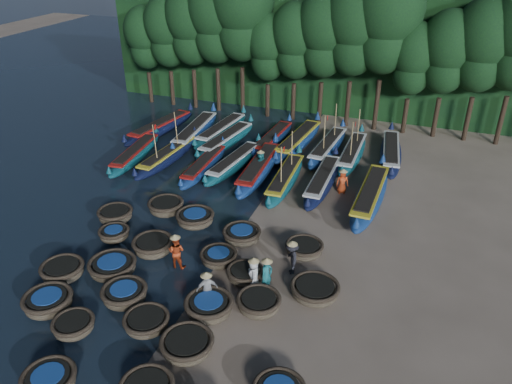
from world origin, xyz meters
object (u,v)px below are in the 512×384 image
(coracle_23, at_px, (242,235))
(coracle_12, at_px, (125,294))
(coracle_17, at_px, (219,257))
(long_boat_7, at_px, (323,181))
(coracle_19, at_px, (315,290))
(long_boat_13, at_px, (273,139))
(long_boat_9, at_px, (160,127))
(fisherman_2, at_px, (176,251))
(coracle_10, at_px, (63,271))
(long_boat_4, at_px, (234,163))
(coracle_20, at_px, (115,215))
(fisherman_5, at_px, (261,163))
(coracle_6, at_px, (74,325))
(long_boat_1, at_px, (135,154))
(long_boat_14, at_px, (298,141))
(long_boat_2, at_px, (168,156))
(coracle_22, at_px, (195,218))
(fisherman_4, at_px, (207,288))
(coracle_15, at_px, (114,234))
(fisherman_0, at_px, (254,274))
(coracle_5, at_px, (48,302))
(coracle_24, at_px, (304,248))
(coracle_18, at_px, (245,274))
(long_boat_17, at_px, (391,153))
(coracle_13, at_px, (209,306))
(coracle_7, at_px, (147,322))
(long_boat_6, at_px, (285,179))
(long_boat_15, at_px, (328,147))
(long_boat_16, at_px, (352,153))
(long_boat_10, at_px, (195,132))
(fisherman_3, at_px, (292,257))
(coracle_8, at_px, (187,345))
(coracle_21, at_px, (166,207))
(coracle_16, at_px, (153,246))
(fisherman_1, at_px, (267,274))
(coracle_11, at_px, (113,266))
(long_boat_8, at_px, (370,195))
(coracle_14, at_px, (259,303))
(long_boat_5, at_px, (259,168))
(fisherman_6, at_px, (342,181))

(coracle_23, bearing_deg, coracle_12, -116.82)
(coracle_17, relative_size, long_boat_7, 0.26)
(coracle_19, height_order, long_boat_13, long_boat_13)
(long_boat_9, relative_size, fisherman_2, 4.33)
(coracle_10, distance_m, long_boat_4, 14.12)
(coracle_20, relative_size, fisherman_5, 1.08)
(coracle_6, xyz_separation_m, coracle_10, (-2.76, 2.79, 0.07))
(long_boat_1, bearing_deg, coracle_19, -39.07)
(long_boat_14, bearing_deg, long_boat_2, -138.22)
(coracle_22, bearing_deg, fisherman_4, -59.51)
(coracle_19, height_order, long_boat_1, long_boat_1)
(coracle_15, xyz_separation_m, long_boat_4, (2.79, 10.12, 0.13))
(long_boat_1, relative_size, fisherman_0, 4.12)
(coracle_5, relative_size, coracle_24, 1.10)
(coracle_6, height_order, coracle_18, coracle_18)
(coracle_12, bearing_deg, long_boat_7, 67.01)
(long_boat_17, bearing_deg, coracle_13, -112.52)
(coracle_7, bearing_deg, long_boat_4, 98.42)
(long_boat_6, height_order, long_boat_15, long_boat_15)
(long_boat_9, bearing_deg, long_boat_16, 10.47)
(coracle_10, xyz_separation_m, long_boat_15, (8.61, 18.48, 0.09))
(long_boat_10, distance_m, fisherman_3, 18.08)
(coracle_24, height_order, fisherman_2, fisherman_2)
(fisherman_5, bearing_deg, fisherman_3, 44.31)
(coracle_8, bearing_deg, coracle_21, 123.00)
(coracle_16, distance_m, fisherman_1, 6.42)
(long_boat_4, relative_size, fisherman_0, 4.11)
(coracle_11, distance_m, coracle_15, 3.02)
(coracle_7, distance_m, long_boat_10, 20.71)
(coracle_5, height_order, coracle_16, coracle_16)
(coracle_17, bearing_deg, fisherman_5, 97.49)
(coracle_6, relative_size, coracle_20, 1.00)
(long_boat_8, bearing_deg, coracle_8, -107.17)
(coracle_11, bearing_deg, long_boat_8, 46.05)
(coracle_20, bearing_deg, coracle_14, -22.90)
(fisherman_1, distance_m, fisherman_4, 2.79)
(fisherman_1, relative_size, fisherman_4, 1.03)
(long_boat_7, xyz_separation_m, long_boat_16, (1.01, 4.84, 0.01))
(coracle_19, bearing_deg, long_boat_13, 114.17)
(coracle_23, distance_m, long_boat_16, 12.74)
(coracle_16, distance_m, coracle_24, 7.68)
(coracle_20, bearing_deg, long_boat_5, 54.86)
(long_boat_16, bearing_deg, long_boat_1, -159.89)
(coracle_16, height_order, coracle_17, coracle_16)
(long_boat_13, bearing_deg, fisherman_6, -38.46)
(coracle_5, distance_m, long_boat_9, 20.57)
(coracle_14, xyz_separation_m, coracle_16, (-6.48, 2.22, 0.04))
(coracle_5, xyz_separation_m, long_boat_14, (5.44, 20.86, 0.12))
(coracle_22, xyz_separation_m, coracle_24, (6.44, -0.70, -0.07))
(coracle_20, bearing_deg, coracle_21, 37.04)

